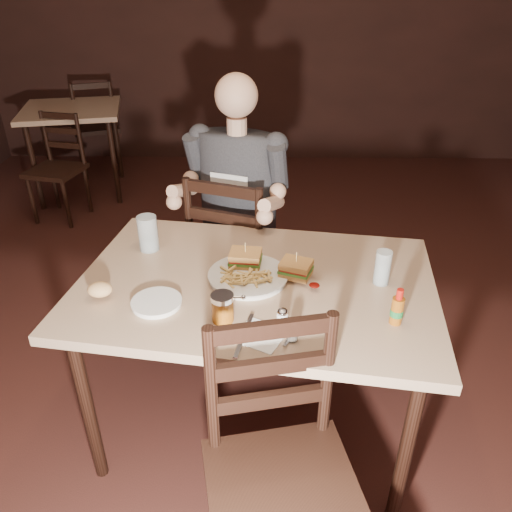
{
  "coord_description": "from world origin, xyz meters",
  "views": [
    {
      "loc": [
        -0.21,
        -1.79,
        1.8
      ],
      "look_at": [
        -0.23,
        -0.15,
        0.85
      ],
      "focal_mm": 35.0,
      "sensor_mm": 36.0,
      "label": 1
    }
  ],
  "objects_px": {
    "bg_chair_near": "(55,170)",
    "chair_far": "(240,255)",
    "dinner_plate": "(248,277)",
    "glass_right": "(383,268)",
    "bg_table": "(72,118)",
    "chair_near": "(284,493)",
    "side_plate": "(157,303)",
    "bg_chair_far": "(95,127)",
    "glass_left": "(148,233)",
    "main_table": "(256,296)",
    "diner": "(235,174)",
    "hot_sauce": "(398,306)",
    "syrup_dispenser": "(223,308)"
  },
  "relations": [
    {
      "from": "diner",
      "to": "side_plate",
      "type": "relative_size",
      "value": 5.24
    },
    {
      "from": "bg_chair_far",
      "to": "hot_sauce",
      "type": "bearing_deg",
      "value": 97.79
    },
    {
      "from": "main_table",
      "to": "chair_near",
      "type": "bearing_deg",
      "value": -82.28
    },
    {
      "from": "glass_left",
      "to": "hot_sauce",
      "type": "bearing_deg",
      "value": -28.08
    },
    {
      "from": "chair_far",
      "to": "glass_right",
      "type": "relative_size",
      "value": 7.17
    },
    {
      "from": "bg_chair_near",
      "to": "side_plate",
      "type": "bearing_deg",
      "value": -47.59
    },
    {
      "from": "glass_right",
      "to": "chair_far",
      "type": "bearing_deg",
      "value": 128.74
    },
    {
      "from": "chair_near",
      "to": "hot_sauce",
      "type": "distance_m",
      "value": 0.68
    },
    {
      "from": "main_table",
      "to": "glass_left",
      "type": "relative_size",
      "value": 9.7
    },
    {
      "from": "bg_chair_near",
      "to": "dinner_plate",
      "type": "height_order",
      "value": "bg_chair_near"
    },
    {
      "from": "bg_chair_far",
      "to": "glass_left",
      "type": "bearing_deg",
      "value": 88.19
    },
    {
      "from": "glass_left",
      "to": "syrup_dispenser",
      "type": "relative_size",
      "value": 1.49
    },
    {
      "from": "main_table",
      "to": "bg_chair_near",
      "type": "xyz_separation_m",
      "value": [
        -1.62,
        2.15,
        -0.29
      ]
    },
    {
      "from": "main_table",
      "to": "bg_chair_near",
      "type": "bearing_deg",
      "value": 127.12
    },
    {
      "from": "dinner_plate",
      "to": "chair_near",
      "type": "bearing_deg",
      "value": -80.04
    },
    {
      "from": "bg_chair_near",
      "to": "hot_sauce",
      "type": "height_order",
      "value": "hot_sauce"
    },
    {
      "from": "bg_table",
      "to": "hot_sauce",
      "type": "relative_size",
      "value": 7.16
    },
    {
      "from": "glass_left",
      "to": "main_table",
      "type": "bearing_deg",
      "value": -28.05
    },
    {
      "from": "hot_sauce",
      "to": "chair_far",
      "type": "bearing_deg",
      "value": 120.75
    },
    {
      "from": "main_table",
      "to": "bg_table",
      "type": "height_order",
      "value": "same"
    },
    {
      "from": "dinner_plate",
      "to": "hot_sauce",
      "type": "distance_m",
      "value": 0.57
    },
    {
      "from": "bg_table",
      "to": "bg_chair_far",
      "type": "height_order",
      "value": "bg_chair_far"
    },
    {
      "from": "chair_near",
      "to": "side_plate",
      "type": "bearing_deg",
      "value": 118.61
    },
    {
      "from": "glass_right",
      "to": "glass_left",
      "type": "bearing_deg",
      "value": 165.0
    },
    {
      "from": "chair_near",
      "to": "bg_chair_far",
      "type": "xyz_separation_m",
      "value": [
        -1.72,
        3.92,
        -0.02
      ]
    },
    {
      "from": "chair_near",
      "to": "syrup_dispenser",
      "type": "xyz_separation_m",
      "value": [
        -0.2,
        0.43,
        0.34
      ]
    },
    {
      "from": "syrup_dispenser",
      "to": "diner",
      "type": "bearing_deg",
      "value": 98.78
    },
    {
      "from": "dinner_plate",
      "to": "glass_right",
      "type": "bearing_deg",
      "value": -2.37
    },
    {
      "from": "bg_chair_near",
      "to": "glass_left",
      "type": "distance_m",
      "value": 2.28
    },
    {
      "from": "dinner_plate",
      "to": "glass_left",
      "type": "distance_m",
      "value": 0.48
    },
    {
      "from": "bg_table",
      "to": "bg_chair_near",
      "type": "xyz_separation_m",
      "value": [
        0.0,
        -0.55,
        -0.27
      ]
    },
    {
      "from": "main_table",
      "to": "syrup_dispenser",
      "type": "relative_size",
      "value": 14.4
    },
    {
      "from": "bg_table",
      "to": "glass_right",
      "type": "relative_size",
      "value": 7.11
    },
    {
      "from": "chair_far",
      "to": "glass_right",
      "type": "height_order",
      "value": "chair_far"
    },
    {
      "from": "bg_chair_far",
      "to": "syrup_dispenser",
      "type": "relative_size",
      "value": 8.92
    },
    {
      "from": "glass_left",
      "to": "side_plate",
      "type": "xyz_separation_m",
      "value": [
        0.11,
        -0.4,
        -0.07
      ]
    },
    {
      "from": "bg_table",
      "to": "syrup_dispenser",
      "type": "relative_size",
      "value": 9.42
    },
    {
      "from": "bg_chair_near",
      "to": "chair_far",
      "type": "bearing_deg",
      "value": -30.0
    },
    {
      "from": "bg_table",
      "to": "chair_near",
      "type": "relative_size",
      "value": 1.0
    },
    {
      "from": "dinner_plate",
      "to": "glass_right",
      "type": "height_order",
      "value": "glass_right"
    },
    {
      "from": "glass_left",
      "to": "syrup_dispenser",
      "type": "distance_m",
      "value": 0.6
    },
    {
      "from": "glass_right",
      "to": "hot_sauce",
      "type": "relative_size",
      "value": 1.01
    },
    {
      "from": "bg_chair_far",
      "to": "glass_left",
      "type": "height_order",
      "value": "glass_left"
    },
    {
      "from": "diner",
      "to": "glass_left",
      "type": "xyz_separation_m",
      "value": [
        -0.34,
        -0.41,
        -0.11
      ]
    },
    {
      "from": "chair_near",
      "to": "side_plate",
      "type": "relative_size",
      "value": 5.49
    },
    {
      "from": "bg_chair_near",
      "to": "syrup_dispenser",
      "type": "xyz_separation_m",
      "value": [
        1.52,
        -2.39,
        0.41
      ]
    },
    {
      "from": "bg_table",
      "to": "diner",
      "type": "xyz_separation_m",
      "value": [
        1.51,
        -2.04,
        0.27
      ]
    },
    {
      "from": "diner",
      "to": "dinner_plate",
      "type": "bearing_deg",
      "value": -63.03
    },
    {
      "from": "chair_far",
      "to": "bg_chair_far",
      "type": "height_order",
      "value": "chair_far"
    },
    {
      "from": "bg_table",
      "to": "hot_sauce",
      "type": "bearing_deg",
      "value": -54.6
    }
  ]
}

